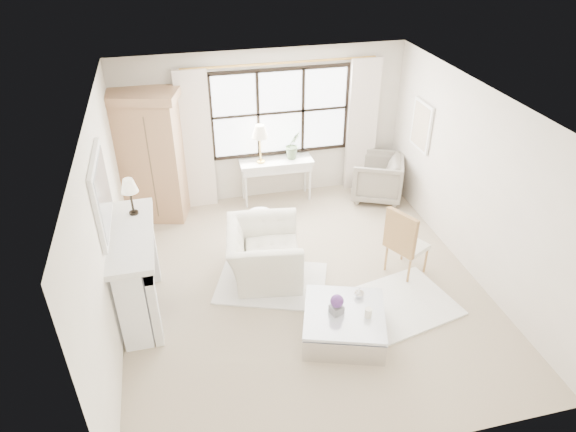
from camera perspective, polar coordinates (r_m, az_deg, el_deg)
The scene contains 32 objects.
floor at distance 7.52m, azimuth 1.67°, elevation -7.62°, with size 5.50×5.50×0.00m, color tan.
ceiling at distance 6.16m, azimuth 2.07°, elevation 12.13°, with size 5.50×5.50×0.00m, color silver.
wall_back at distance 9.14m, azimuth -2.71°, elevation 9.86°, with size 5.00×5.00×0.00m, color beige.
wall_front at distance 4.72m, azimuth 10.93°, elevation -15.59°, with size 5.00×5.00×0.00m, color white.
wall_left at distance 6.62m, azimuth -19.54°, elevation -1.40°, with size 5.50×5.50×0.00m, color white.
wall_right at distance 7.71m, azimuth 20.12°, elevation 3.41°, with size 5.50×5.50×0.00m, color silver.
window_pane at distance 9.09m, azimuth -0.84°, elevation 11.45°, with size 2.40×0.02×1.50m, color white.
window_frame at distance 9.08m, azimuth -0.82°, elevation 11.43°, with size 2.50×0.04×1.50m, color black, non-canonical shape.
curtain_rod at distance 8.77m, azimuth -0.79°, elevation 16.65°, with size 0.04×0.04×3.30m, color #B1843D.
curtain_left at distance 8.97m, azimuth -10.18°, elevation 8.12°, with size 0.55×0.10×2.47m, color silver.
curtain_right at distance 9.57m, azimuth 8.21°, elevation 9.86°, with size 0.55×0.10×2.47m, color silver.
fireplace at distance 6.98m, azimuth -16.68°, elevation -5.99°, with size 0.58×1.66×1.26m.
mirror_frame at distance 6.37m, azimuth -20.06°, elevation 2.32°, with size 0.05×1.15×0.95m, color white.
mirror_glass at distance 6.37m, azimuth -19.79°, elevation 2.35°, with size 0.02×1.00×0.80m, color silver.
art_frame at distance 8.93m, azimuth 14.61°, elevation 9.67°, with size 0.04×0.62×0.82m, color white.
art_canvas at distance 8.92m, azimuth 14.50°, elevation 9.67°, with size 0.01×0.52×0.72m, color beige.
mantel_lamp at distance 6.82m, azimuth -17.25°, elevation 3.07°, with size 0.22×0.22×0.51m.
armoire at distance 8.83m, azimuth -15.05°, elevation 6.43°, with size 1.26×0.96×2.24m.
console_table at distance 9.37m, azimuth -1.30°, elevation 4.04°, with size 1.31×0.48×0.80m.
console_lamp at distance 8.89m, azimuth -3.15°, elevation 9.23°, with size 0.28×0.28×0.69m.
orchid_plant at distance 9.15m, azimuth 0.57°, elevation 7.90°, with size 0.28×0.23×0.51m, color #526A46.
side_table at distance 8.27m, azimuth -3.10°, elevation -0.71°, with size 0.40×0.40×0.51m.
rug_left at distance 7.52m, azimuth -1.82°, elevation -7.43°, with size 1.55×1.09×0.03m, color silver.
rug_right at distance 7.31m, azimuth 12.00°, elevation -9.65°, with size 1.52×1.14×0.03m, color white.
club_armchair at distance 7.47m, azimuth -2.70°, elevation -4.12°, with size 1.20×1.05×0.78m, color silver.
wingback_chair at distance 9.58m, azimuth 9.88°, elevation 4.24°, with size 0.86×0.89×0.81m, color gray.
french_chair at distance 7.76m, azimuth 12.92°, elevation -4.21°, with size 0.65×0.65×1.08m.
coffee_table at distance 6.69m, azimuth 6.20°, elevation -11.82°, with size 1.26×1.26×0.38m.
planter_box at distance 6.50m, azimuth 5.41°, elevation -10.30°, with size 0.14×0.14×0.11m, color gray.
planter_flowers at distance 6.40m, azimuth 5.47°, elevation -9.39°, with size 0.17×0.17×0.17m, color #572F75.
pillar_candle at distance 6.49m, azimuth 8.91°, elevation -10.57°, with size 0.09×0.09×0.12m, color silver.
coffee_vase at distance 6.75m, azimuth 7.92°, elevation -8.43°, with size 0.13×0.13×0.14m, color silver.
Camera 1 is at (-1.57, -5.58, 4.79)m, focal length 32.00 mm.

